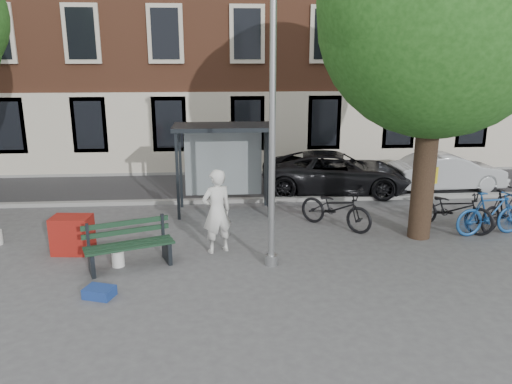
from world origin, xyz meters
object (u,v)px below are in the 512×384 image
Objects in this scene: bus_shelter at (237,148)px; car_dark at (336,172)px; painter at (217,211)px; notice_sign at (431,188)px; lamppost at (272,142)px; car_silver at (448,172)px; bench at (129,247)px; red_stand at (73,235)px; bike_d at (505,209)px; bike_c at (451,209)px; bike_b at (491,213)px; bike_a at (336,208)px.

car_dark is at bearing 28.84° from bus_shelter.
painter is 1.09× the size of notice_sign.
lamppost is 1.22× the size of car_dark.
bus_shelter is 0.73× the size of car_silver.
bench is 2.24× the size of red_stand.
notice_sign is (7.32, 1.20, 0.89)m from bench.
car_silver is at bearing -29.41° from bike_d.
car_silver is (7.39, 1.89, -1.28)m from bus_shelter.
bike_c is at bearing 5.41° from red_stand.
bike_c is (-0.83, 0.49, -0.00)m from bike_b.
car_dark is at bearing 85.85° from car_silver.
painter is at bearing -0.34° from bench.
bench is at bearing 144.49° from bike_c.
bike_b is at bearing 164.47° from car_silver.
bike_c is 1.32m from notice_sign.
bike_d is (1.45, -0.11, 0.00)m from bike_c.
car_silver is at bearing -19.29° from bike_b.
bench is 0.91× the size of bike_c.
car_silver reaches higher than bike_a.
lamppost is 6.96m from car_dark.
car_dark reaches higher than bike_b.
bike_c is at bearing -7.74° from bench.
bike_c is (6.25, 1.11, -0.43)m from painter.
bike_a is 3.74m from car_dark.
bike_c is at bearing 165.96° from painter.
bus_shelter is 1.46× the size of bike_d.
bike_d is at bearing -53.08° from bike_a.
car_dark is (5.98, 5.83, 0.24)m from bench.
bike_c is 4.58m from car_dark.
bike_d is 2.16× the size of red_stand.
notice_sign reaches higher than bench.
car_dark is 8.94m from red_stand.
bus_shelter is 7.12m from bike_b.
bus_shelter reaches higher than car_silver.
bike_a is 0.97× the size of bike_c.
bike_d is (9.65, 1.71, 0.13)m from bench.
bike_b is 1.05× the size of notice_sign.
bike_a is 6.01m from car_silver.
bike_d is 0.39× the size of car_dark.
bike_b is 10.51m from red_stand.
bike_b reaches higher than bench.
bike_a is 6.75m from red_stand.
car_dark reaches higher than bike_c.
bus_shelter is 3.17× the size of red_stand.
red_stand is at bearing 130.84° from car_dark.
bike_d is (4.50, -0.48, 0.02)m from bike_a.
painter is at bearing 157.79° from bike_a.
painter reaches higher than car_dark.
lamppost is 3.28× the size of notice_sign.
bike_d reaches higher than bike_a.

